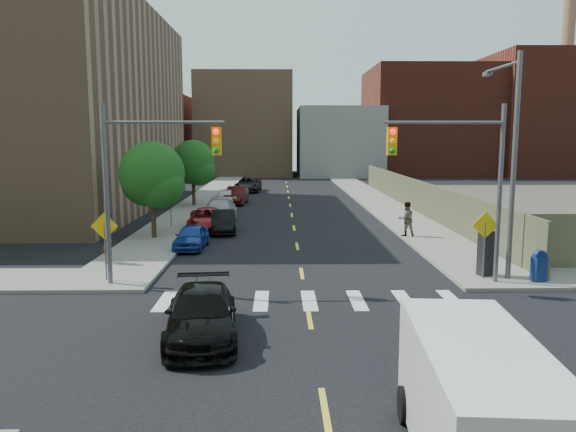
{
  "coord_description": "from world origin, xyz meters",
  "views": [
    {
      "loc": [
        -0.98,
        -15.25,
        5.76
      ],
      "look_at": [
        -0.53,
        11.34,
        2.0
      ],
      "focal_mm": 35.0,
      "sensor_mm": 36.0,
      "label": 1
    }
  ],
  "objects_px": {
    "parked_car_silver": "(219,211)",
    "mailbox": "(539,266)",
    "black_sedan": "(202,314)",
    "pedestrian_east": "(406,219)",
    "parked_car_maroon": "(237,195)",
    "parked_car_black": "(223,221)",
    "cargo_van": "(475,400)",
    "parked_car_blue": "(192,237)",
    "parked_car_red": "(207,219)",
    "pedestrian_west": "(108,243)",
    "parked_car_grey": "(248,184)",
    "parked_car_white": "(225,197)",
    "payphone": "(486,253)"
  },
  "relations": [
    {
      "from": "cargo_van",
      "to": "pedestrian_west",
      "type": "height_order",
      "value": "cargo_van"
    },
    {
      "from": "parked_car_blue",
      "to": "parked_car_maroon",
      "type": "bearing_deg",
      "value": 89.85
    },
    {
      "from": "parked_car_red",
      "to": "parked_car_white",
      "type": "relative_size",
      "value": 1.19
    },
    {
      "from": "parked_car_silver",
      "to": "mailbox",
      "type": "height_order",
      "value": "parked_car_silver"
    },
    {
      "from": "mailbox",
      "to": "cargo_van",
      "type": "bearing_deg",
      "value": -132.54
    },
    {
      "from": "pedestrian_east",
      "to": "mailbox",
      "type": "bearing_deg",
      "value": 97.93
    },
    {
      "from": "black_sedan",
      "to": "mailbox",
      "type": "height_order",
      "value": "black_sedan"
    },
    {
      "from": "parked_car_blue",
      "to": "parked_car_red",
      "type": "xyz_separation_m",
      "value": [
        0.08,
        5.8,
        0.06
      ]
    },
    {
      "from": "parked_car_black",
      "to": "black_sedan",
      "type": "relative_size",
      "value": 0.84
    },
    {
      "from": "parked_car_silver",
      "to": "pedestrian_east",
      "type": "distance_m",
      "value": 12.89
    },
    {
      "from": "parked_car_white",
      "to": "cargo_van",
      "type": "distance_m",
      "value": 38.96
    },
    {
      "from": "parked_car_blue",
      "to": "parked_car_maroon",
      "type": "relative_size",
      "value": 0.81
    },
    {
      "from": "parked_car_silver",
      "to": "parked_car_grey",
      "type": "relative_size",
      "value": 0.98
    },
    {
      "from": "parked_car_black",
      "to": "parked_car_red",
      "type": "height_order",
      "value": "parked_car_red"
    },
    {
      "from": "parked_car_black",
      "to": "parked_car_red",
      "type": "distance_m",
      "value": 1.38
    },
    {
      "from": "parked_car_black",
      "to": "parked_car_grey",
      "type": "distance_m",
      "value": 25.64
    },
    {
      "from": "black_sedan",
      "to": "mailbox",
      "type": "xyz_separation_m",
      "value": [
        12.4,
        5.67,
        0.05
      ]
    },
    {
      "from": "parked_car_blue",
      "to": "mailbox",
      "type": "distance_m",
      "value": 16.47
    },
    {
      "from": "black_sedan",
      "to": "pedestrian_west",
      "type": "height_order",
      "value": "pedestrian_west"
    },
    {
      "from": "black_sedan",
      "to": "payphone",
      "type": "bearing_deg",
      "value": 26.02
    },
    {
      "from": "payphone",
      "to": "pedestrian_east",
      "type": "relative_size",
      "value": 0.95
    },
    {
      "from": "parked_car_grey",
      "to": "parked_car_silver",
      "type": "bearing_deg",
      "value": -89.48
    },
    {
      "from": "parked_car_white",
      "to": "parked_car_grey",
      "type": "distance_m",
      "value": 12.07
    },
    {
      "from": "cargo_van",
      "to": "pedestrian_west",
      "type": "relative_size",
      "value": 3.01
    },
    {
      "from": "parked_car_grey",
      "to": "pedestrian_east",
      "type": "height_order",
      "value": "pedestrian_east"
    },
    {
      "from": "parked_car_silver",
      "to": "parked_car_maroon",
      "type": "bearing_deg",
      "value": 89.91
    },
    {
      "from": "parked_car_maroon",
      "to": "cargo_van",
      "type": "distance_m",
      "value": 39.7
    },
    {
      "from": "parked_car_white",
      "to": "black_sedan",
      "type": "height_order",
      "value": "black_sedan"
    },
    {
      "from": "parked_car_grey",
      "to": "payphone",
      "type": "bearing_deg",
      "value": -69.85
    },
    {
      "from": "parked_car_maroon",
      "to": "cargo_van",
      "type": "xyz_separation_m",
      "value": [
        7.05,
        -39.07,
        0.49
      ]
    },
    {
      "from": "parked_car_white",
      "to": "payphone",
      "type": "height_order",
      "value": "payphone"
    },
    {
      "from": "cargo_van",
      "to": "parked_car_silver",
      "type": "bearing_deg",
      "value": 109.24
    },
    {
      "from": "parked_car_blue",
      "to": "mailbox",
      "type": "bearing_deg",
      "value": -24.37
    },
    {
      "from": "parked_car_grey",
      "to": "pedestrian_west",
      "type": "relative_size",
      "value": 3.09
    },
    {
      "from": "cargo_van",
      "to": "mailbox",
      "type": "distance_m",
      "value": 13.88
    },
    {
      "from": "mailbox",
      "to": "black_sedan",
      "type": "bearing_deg",
      "value": -168.76
    },
    {
      "from": "payphone",
      "to": "cargo_van",
      "type": "bearing_deg",
      "value": -126.31
    },
    {
      "from": "parked_car_black",
      "to": "black_sedan",
      "type": "bearing_deg",
      "value": -92.09
    },
    {
      "from": "black_sedan",
      "to": "parked_car_maroon",
      "type": "bearing_deg",
      "value": 86.56
    },
    {
      "from": "cargo_van",
      "to": "payphone",
      "type": "relative_size",
      "value": 2.86
    },
    {
      "from": "parked_car_grey",
      "to": "cargo_van",
      "type": "bearing_deg",
      "value": -79.77
    },
    {
      "from": "parked_car_black",
      "to": "mailbox",
      "type": "bearing_deg",
      "value": -48.15
    },
    {
      "from": "parked_car_blue",
      "to": "parked_car_silver",
      "type": "distance_m",
      "value": 8.98
    },
    {
      "from": "parked_car_silver",
      "to": "pedestrian_west",
      "type": "xyz_separation_m",
      "value": [
        -3.63,
        -12.81,
        0.26
      ]
    },
    {
      "from": "black_sedan",
      "to": "pedestrian_east",
      "type": "relative_size",
      "value": 2.5
    },
    {
      "from": "parked_car_blue",
      "to": "payphone",
      "type": "relative_size",
      "value": 1.99
    },
    {
      "from": "parked_car_black",
      "to": "parked_car_white",
      "type": "distance_m",
      "value": 13.69
    },
    {
      "from": "parked_car_maroon",
      "to": "black_sedan",
      "type": "distance_m",
      "value": 32.66
    },
    {
      "from": "parked_car_white",
      "to": "parked_car_grey",
      "type": "relative_size",
      "value": 0.76
    },
    {
      "from": "cargo_van",
      "to": "parked_car_blue",
      "type": "bearing_deg",
      "value": 116.68
    }
  ]
}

